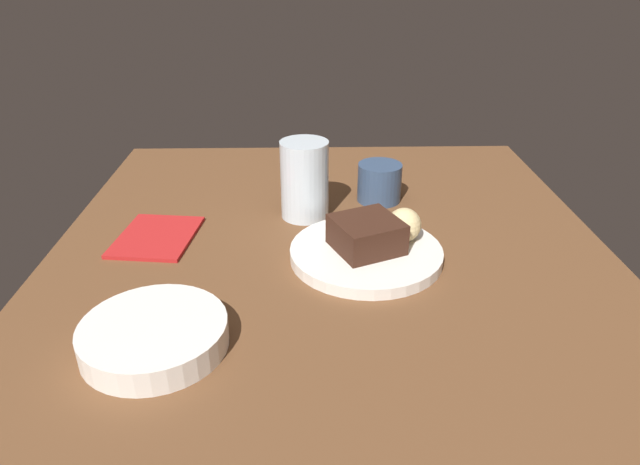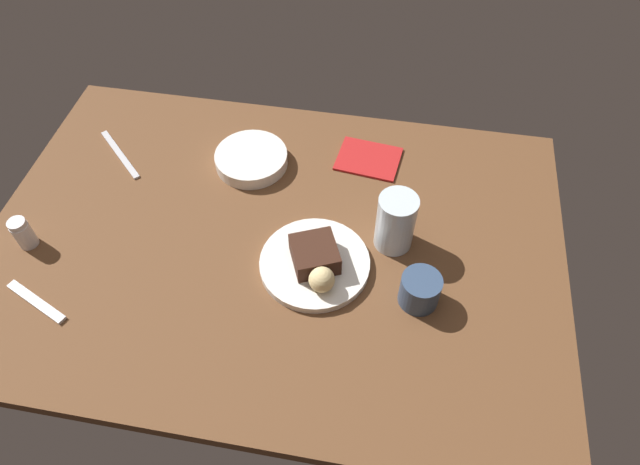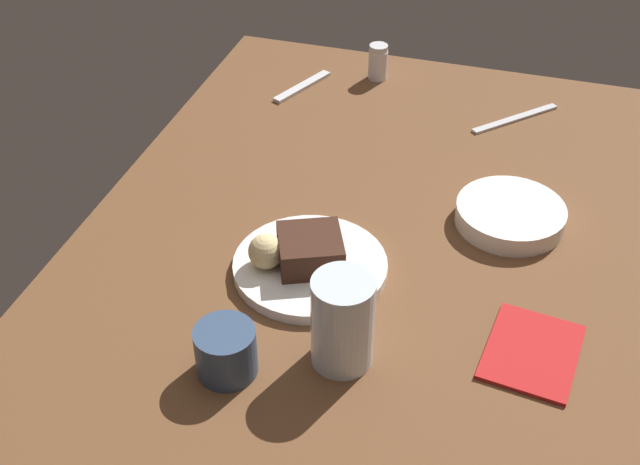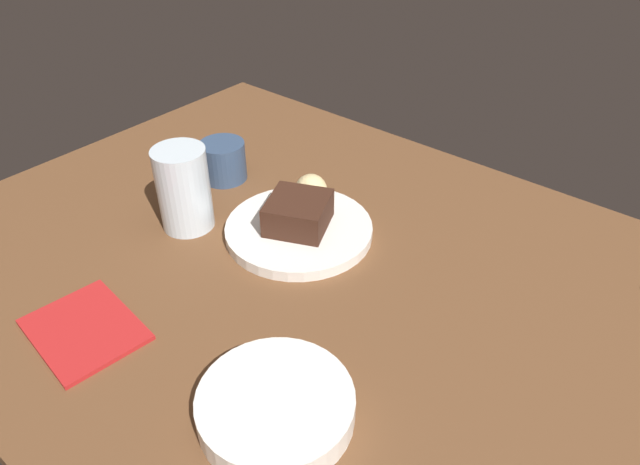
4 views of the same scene
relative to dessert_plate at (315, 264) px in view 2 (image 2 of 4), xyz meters
The scene contains 11 objects.
dining_table 11.23cm from the dessert_plate, 27.19° to the right, with size 120.00×84.00×3.00cm, color brown.
dessert_plate is the anchor object (origin of this frame).
chocolate_cake_slice 3.12cm from the dessert_plate, 88.52° to the right, with size 8.86×8.65×4.55cm, color #381E14.
bread_roll 7.03cm from the dessert_plate, 112.87° to the left, with size 5.04×5.04×5.04cm, color #DBC184.
salt_shaker 59.55cm from the dessert_plate, ahead, with size 3.79×3.79×7.08cm.
water_glass 18.17cm from the dessert_plate, 149.10° to the right, with size 7.92×7.92×12.93cm, color silver.
side_bowl 32.51cm from the dessert_plate, 52.91° to the right, with size 16.68×16.68×3.14cm, color white.
coffee_cup 21.50cm from the dessert_plate, 168.45° to the left, with size 7.71×7.71×6.73cm, color #334766.
dessert_spoon 54.03cm from the dessert_plate, 19.10° to the left, with size 15.00×1.80×0.70cm, color silver.
butter_knife 56.19cm from the dessert_plate, 24.60° to the right, with size 19.00×1.40×0.50cm, color silver.
folded_napkin 32.75cm from the dessert_plate, 102.34° to the right, with size 14.30×11.29×0.60cm, color #B21E1E.
Camera 2 is at (-21.93, 67.97, 95.76)cm, focal length 31.39 mm.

